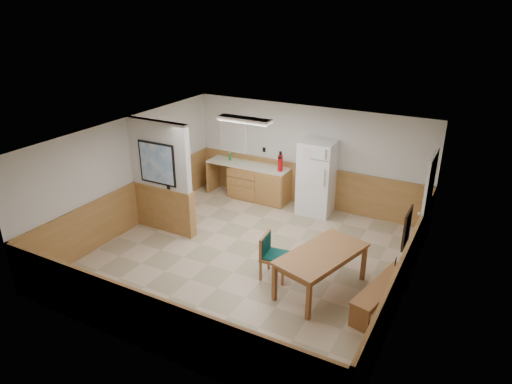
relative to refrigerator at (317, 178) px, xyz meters
The scene contains 20 objects.
ground 2.80m from the refrigerator, 98.27° to the right, with size 6.00×6.00×0.00m, color #C3A98C.
ceiling 3.10m from the refrigerator, 98.27° to the right, with size 6.00×6.00×0.02m, color white.
back_wall 0.64m from the refrigerator, 135.91° to the left, with size 6.00×0.02×2.50m, color silver.
right_wall 3.73m from the refrigerator, 45.13° to the right, with size 0.02×6.00×2.50m, color silver.
left_wall 4.30m from the refrigerator, 142.13° to the right, with size 0.02×6.00×2.50m, color silver.
wainscot_back 0.65m from the refrigerator, 137.50° to the left, with size 6.00×0.04×1.00m, color #B27747.
wainscot_right 3.72m from the refrigerator, 45.35° to the right, with size 0.04×6.00×1.00m, color #B27747.
wainscot_left 4.29m from the refrigerator, 141.97° to the right, with size 0.04×6.00×1.00m, color #B27747.
partition_wall 3.60m from the refrigerator, 137.23° to the right, with size 1.50×0.20×2.50m.
kitchen_counter 1.65m from the refrigerator, behind, with size 2.20×0.61×1.00m.
exterior_door 2.69m from the refrigerator, 15.78° to the right, with size 0.07×1.02×2.15m.
kitchen_window 2.59m from the refrigerator, behind, with size 0.80×0.04×1.00m.
wall_painting 3.96m from the refrigerator, 48.59° to the right, with size 0.04×0.50×0.60m.
fluorescent_fixture 2.36m from the refrigerator, 131.63° to the right, with size 1.20×0.30×0.09m.
refrigerator is the anchor object (origin of this frame).
dining_table 3.21m from the refrigerator, 66.93° to the right, with size 1.31×1.89×0.75m.
dining_bench 3.79m from the refrigerator, 51.44° to the right, with size 0.69×1.65×0.45m.
dining_chair 3.02m from the refrigerator, 84.48° to the right, with size 0.73×0.54×0.85m.
fire_extinguisher 0.98m from the refrigerator, behind, with size 0.13×0.13×0.50m.
soap_bottle 2.45m from the refrigerator, behind, with size 0.06×0.06×0.20m, color #188838.
Camera 1 is at (3.87, -6.88, 4.80)m, focal length 32.00 mm.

